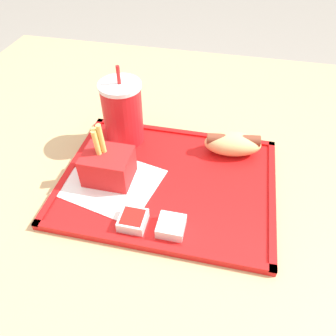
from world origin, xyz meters
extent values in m
plane|color=gray|center=(0.00, 0.00, 0.00)|extent=(8.00, 8.00, 0.00)
cube|color=tan|center=(0.00, 0.00, 0.37)|extent=(1.31, 1.12, 0.74)
cube|color=red|center=(-0.03, -0.01, 0.74)|extent=(0.39, 0.30, 0.01)
cube|color=red|center=(-0.03, -0.15, 0.75)|extent=(0.39, 0.01, 0.00)
cube|color=red|center=(-0.03, 0.14, 0.75)|extent=(0.39, 0.01, 0.00)
cube|color=red|center=(-0.22, -0.01, 0.75)|extent=(0.01, 0.30, 0.00)
cube|color=red|center=(0.16, -0.01, 0.75)|extent=(0.01, 0.30, 0.00)
cube|color=white|center=(-0.13, -0.04, 0.75)|extent=(0.19, 0.17, 0.00)
cylinder|color=red|center=(-0.14, 0.09, 0.81)|extent=(0.08, 0.08, 0.12)
cylinder|color=white|center=(-0.14, 0.09, 0.87)|extent=(0.08, 0.08, 0.01)
cylinder|color=red|center=(-0.14, 0.09, 0.89)|extent=(0.01, 0.01, 0.03)
ellipsoid|color=#DBB270|center=(0.08, 0.10, 0.77)|extent=(0.12, 0.07, 0.04)
cylinder|color=brown|center=(0.08, 0.10, 0.78)|extent=(0.10, 0.04, 0.02)
cube|color=red|center=(-0.13, -0.03, 0.78)|extent=(0.09, 0.07, 0.06)
cylinder|color=#EACC60|center=(-0.14, -0.02, 0.82)|extent=(0.01, 0.02, 0.09)
cylinder|color=#EACC60|center=(-0.15, -0.03, 0.82)|extent=(0.02, 0.02, 0.08)
cylinder|color=#EACC60|center=(-0.15, -0.02, 0.82)|extent=(0.01, 0.02, 0.08)
cube|color=silver|center=(0.00, -0.11, 0.76)|extent=(0.04, 0.04, 0.02)
cube|color=white|center=(0.00, -0.11, 0.77)|extent=(0.04, 0.04, 0.00)
cube|color=silver|center=(-0.06, -0.12, 0.76)|extent=(0.04, 0.04, 0.02)
cube|color=#B21914|center=(-0.06, -0.12, 0.77)|extent=(0.04, 0.04, 0.00)
camera|label=1|loc=(0.06, -0.42, 1.18)|focal=35.00mm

